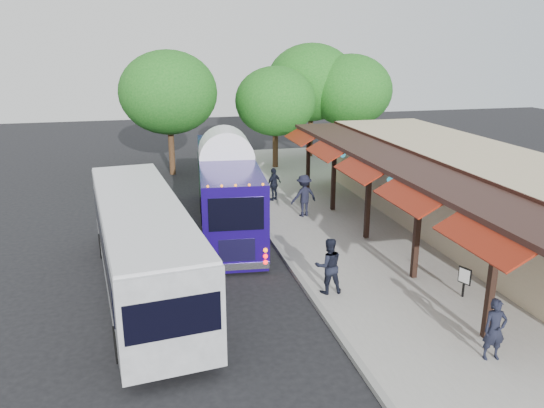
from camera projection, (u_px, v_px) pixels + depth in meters
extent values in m
plane|color=black|center=(308.00, 295.00, 17.32)|extent=(90.00, 90.00, 0.00)
cube|color=#9E9B93|center=(393.00, 238.00, 22.16)|extent=(10.00, 40.00, 0.15)
cube|color=gray|center=(278.00, 249.00, 21.03)|extent=(0.20, 40.00, 0.16)
cube|color=tan|center=(471.00, 193.00, 22.46)|extent=(5.00, 20.00, 3.60)
cube|color=black|center=(420.00, 162.00, 21.45)|extent=(0.06, 20.00, 0.60)
cube|color=#331E19|center=(396.00, 161.00, 21.18)|extent=(2.60, 20.00, 0.18)
cube|color=black|center=(492.00, 284.00, 13.94)|extent=(0.18, 0.18, 3.16)
cube|color=maroon|center=(483.00, 237.00, 13.46)|extent=(1.00, 3.20, 0.57)
cube|color=black|center=(417.00, 233.00, 17.66)|extent=(0.18, 0.18, 3.16)
cube|color=maroon|center=(408.00, 196.00, 17.18)|extent=(1.00, 3.20, 0.57)
cube|color=black|center=(368.00, 201.00, 21.38)|extent=(0.18, 0.18, 3.16)
cube|color=maroon|center=(360.00, 169.00, 20.90)|extent=(1.00, 3.20, 0.57)
cube|color=black|center=(334.00, 178.00, 25.10)|extent=(0.18, 0.18, 3.16)
cube|color=maroon|center=(326.00, 150.00, 24.62)|extent=(1.00, 3.20, 0.57)
cube|color=black|center=(308.00, 160.00, 28.82)|extent=(0.18, 0.18, 3.16)
cube|color=maroon|center=(301.00, 136.00, 28.34)|extent=(1.00, 3.20, 0.57)
sphere|color=#19748E|center=(466.00, 220.00, 15.59)|extent=(0.26, 0.26, 0.26)
sphere|color=#19748E|center=(390.00, 180.00, 20.24)|extent=(0.26, 0.26, 0.26)
sphere|color=#19748E|center=(343.00, 155.00, 24.89)|extent=(0.26, 0.26, 0.26)
cube|color=#18085E|center=(227.00, 187.00, 23.31)|extent=(3.36, 11.08, 2.86)
cube|color=#18085E|center=(227.00, 221.00, 23.76)|extent=(3.30, 10.96, 0.32)
ellipsoid|color=white|center=(226.00, 155.00, 22.90)|extent=(3.33, 10.86, 0.51)
cube|color=black|center=(252.00, 213.00, 18.09)|extent=(1.89, 0.21, 1.18)
cube|color=silver|center=(252.00, 265.00, 18.71)|extent=(2.28, 0.38, 0.25)
sphere|color=#FF0C0C|center=(224.00, 262.00, 18.34)|extent=(0.16, 0.16, 0.16)
sphere|color=#FF0C0C|center=(280.00, 257.00, 18.79)|extent=(0.16, 0.16, 0.16)
cylinder|color=black|center=(217.00, 252.00, 19.61)|extent=(0.36, 0.97, 0.95)
cylinder|color=black|center=(272.00, 247.00, 20.09)|extent=(0.36, 0.97, 0.95)
cylinder|color=black|center=(196.00, 197.00, 26.71)|extent=(0.36, 0.97, 0.95)
cylinder|color=black|center=(237.00, 194.00, 27.19)|extent=(0.36, 0.97, 0.95)
cube|color=gray|center=(142.00, 243.00, 17.21)|extent=(3.73, 11.60, 2.63)
cube|color=black|center=(102.00, 240.00, 16.86)|extent=(1.11, 9.63, 0.99)
cube|color=black|center=(181.00, 233.00, 17.43)|extent=(1.11, 9.63, 0.99)
cube|color=silver|center=(139.00, 203.00, 16.82)|extent=(3.66, 11.37, 0.10)
cylinder|color=black|center=(102.00, 344.00, 13.59)|extent=(0.38, 0.98, 0.95)
cylinder|color=black|center=(191.00, 333.00, 14.11)|extent=(0.38, 0.98, 0.95)
cylinder|color=black|center=(113.00, 243.00, 20.47)|extent=(0.38, 0.98, 0.95)
cylinder|color=black|center=(173.00, 238.00, 20.99)|extent=(0.38, 0.98, 0.95)
imported|color=black|center=(495.00, 330.00, 13.32)|extent=(0.65, 0.47, 1.65)
imported|color=black|center=(328.00, 266.00, 16.91)|extent=(0.94, 0.75, 1.85)
imported|color=black|center=(274.00, 184.00, 27.11)|extent=(1.05, 0.91, 1.69)
imported|color=black|center=(304.00, 196.00, 24.55)|extent=(1.40, 0.99, 1.96)
cube|color=black|center=(464.00, 282.00, 16.72)|extent=(0.07, 0.07, 0.99)
cube|color=black|center=(465.00, 276.00, 16.66)|extent=(0.20, 0.43, 0.54)
cube|color=white|center=(464.00, 276.00, 16.65)|extent=(0.15, 0.36, 0.45)
cylinder|color=#382314|center=(275.00, 147.00, 34.44)|extent=(0.36, 0.36, 2.98)
ellipsoid|color=#155415|center=(275.00, 101.00, 33.60)|extent=(5.15, 5.15, 4.38)
cylinder|color=#382314|center=(310.00, 133.00, 37.76)|extent=(0.36, 0.36, 3.61)
ellipsoid|color=#155415|center=(311.00, 82.00, 36.74)|extent=(6.24, 6.24, 5.31)
cylinder|color=#382314|center=(348.00, 138.00, 36.79)|extent=(0.36, 0.36, 3.30)
ellipsoid|color=#155415|center=(350.00, 90.00, 35.86)|extent=(5.70, 5.70, 4.84)
cylinder|color=#382314|center=(171.00, 147.00, 32.96)|extent=(0.36, 0.36, 3.44)
ellipsoid|color=#155415|center=(168.00, 92.00, 31.99)|extent=(5.93, 5.93, 5.04)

